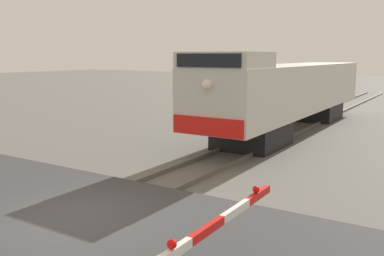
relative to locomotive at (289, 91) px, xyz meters
The scene contains 5 objects.
ground_plane 14.49m from the locomotive, 90.00° to the right, with size 160.00×160.00×0.00m, color #605E59.
rail_track_left 14.50m from the locomotive, 92.86° to the right, with size 0.08×80.00×0.15m, color #59544C.
rail_track_right 14.50m from the locomotive, 87.14° to the right, with size 0.08×80.00×0.15m, color #59544C.
road_surface 14.48m from the locomotive, 90.00° to the right, with size 36.00×6.06×0.16m, color #38383A.
locomotive is the anchor object (origin of this frame).
Camera 1 is at (7.22, -6.33, 3.80)m, focal length 39.83 mm.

